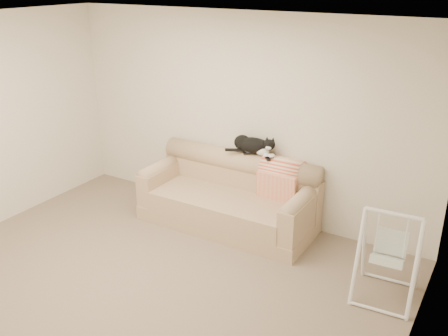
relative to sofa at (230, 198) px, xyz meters
name	(u,v)px	position (x,y,z in m)	size (l,w,h in m)	color
ground_plane	(147,284)	(-0.05, -1.62, -0.35)	(5.00, 5.00, 0.00)	brown
room_shell	(138,145)	(-0.05, -1.62, 1.18)	(5.04, 4.04, 2.60)	beige
sofa	(230,198)	(0.00, 0.00, 0.00)	(2.20, 0.93, 0.90)	tan
remote_a	(251,153)	(0.16, 0.24, 0.56)	(0.18, 0.14, 0.03)	black
remote_b	(267,158)	(0.40, 0.20, 0.56)	(0.15, 0.16, 0.02)	black
tuxedo_cat	(253,145)	(0.19, 0.24, 0.67)	(0.64, 0.30, 0.25)	black
throw_blanket	(282,174)	(0.59, 0.23, 0.37)	(0.50, 0.38, 0.58)	#E54C37
baby_swing	(389,255)	(2.10, -0.55, 0.12)	(0.61, 0.64, 0.94)	white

